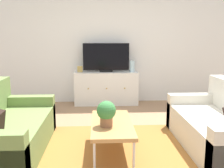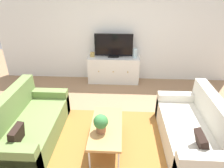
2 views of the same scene
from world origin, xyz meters
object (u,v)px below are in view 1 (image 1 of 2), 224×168
object	(u,v)px
couch_right_side	(223,128)
coffee_table	(112,125)
flat_screen_tv	(106,58)
mantel_clock	(80,69)
potted_plant	(106,112)
tv_console	(106,88)
couch_left_side	(2,132)
glass_vase	(132,66)

from	to	relation	value
couch_right_side	coffee_table	size ratio (longest dim) A/B	1.60
flat_screen_tv	mantel_clock	size ratio (longest dim) A/B	7.68
potted_plant	mantel_clock	world-z (taller)	mantel_clock
coffee_table	potted_plant	size ratio (longest dim) A/B	3.44
tv_console	mantel_clock	size ratio (longest dim) A/B	10.58
coffee_table	couch_left_side	bearing A→B (deg)	176.60
potted_plant	mantel_clock	size ratio (longest dim) A/B	2.39
coffee_table	glass_vase	distance (m)	2.56
couch_right_side	glass_vase	xyz separation A→B (m)	(-0.91, 2.37, 0.56)
mantel_clock	coffee_table	bearing A→B (deg)	-77.11
couch_left_side	glass_vase	distance (m)	3.13
couch_left_side	couch_right_side	distance (m)	2.88
coffee_table	flat_screen_tv	size ratio (longest dim) A/B	1.07
potted_plant	glass_vase	world-z (taller)	glass_vase
couch_left_side	tv_console	size ratio (longest dim) A/B	1.25
mantel_clock	potted_plant	bearing A→B (deg)	-79.30
couch_left_side	tv_console	xyz separation A→B (m)	(1.40, 2.37, 0.08)
glass_vase	mantel_clock	bearing A→B (deg)	180.00
couch_left_side	mantel_clock	bearing A→B (deg)	70.73
couch_left_side	glass_vase	world-z (taller)	glass_vase
coffee_table	glass_vase	xyz separation A→B (m)	(0.57, 2.46, 0.46)
coffee_table	flat_screen_tv	xyz separation A→B (m)	(0.01, 2.48, 0.64)
potted_plant	tv_console	world-z (taller)	potted_plant
flat_screen_tv	glass_vase	xyz separation A→B (m)	(0.57, -0.02, -0.18)
couch_right_side	mantel_clock	distance (m)	3.18
flat_screen_tv	mantel_clock	bearing A→B (deg)	-177.98
glass_vase	mantel_clock	distance (m)	1.14
couch_right_side	mantel_clock	world-z (taller)	couch_right_side
coffee_table	potted_plant	world-z (taller)	potted_plant
couch_left_side	tv_console	world-z (taller)	couch_left_side
couch_right_side	glass_vase	distance (m)	2.60
couch_left_side	mantel_clock	world-z (taller)	couch_left_side
glass_vase	coffee_table	bearing A→B (deg)	-103.12
coffee_table	tv_console	size ratio (longest dim) A/B	0.78
potted_plant	couch_right_side	bearing A→B (deg)	8.05
couch_right_side	coffee_table	distance (m)	1.49
couch_right_side	glass_vase	bearing A→B (deg)	111.07
potted_plant	glass_vase	size ratio (longest dim) A/B	1.25
couch_right_side	coffee_table	world-z (taller)	couch_right_side
potted_plant	flat_screen_tv	xyz separation A→B (m)	(0.08, 2.61, 0.44)
glass_vase	mantel_clock	size ratio (longest dim) A/B	1.91
flat_screen_tv	potted_plant	bearing A→B (deg)	-91.70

